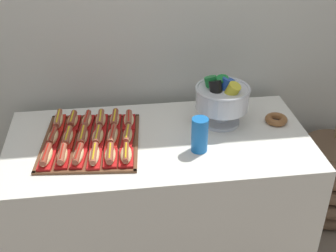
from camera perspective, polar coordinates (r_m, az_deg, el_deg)
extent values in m
plane|color=#7A6B5B|center=(2.80, -1.00, -14.88)|extent=(10.00, 10.00, 0.00)
cube|color=beige|center=(2.55, -2.67, 14.92)|extent=(6.00, 0.10, 2.60)
cube|color=white|center=(2.52, -1.08, -8.56)|extent=(1.56, 0.77, 0.72)
cylinder|color=black|center=(3.01, -14.75, -11.61)|extent=(0.05, 0.05, 0.04)
cylinder|color=black|center=(3.10, 10.99, -9.52)|extent=(0.05, 0.05, 0.04)
cylinder|color=brown|center=(3.06, 19.74, -6.16)|extent=(0.37, 0.37, 0.50)
torus|color=brown|center=(3.18, 19.10, -9.02)|extent=(0.50, 0.50, 0.09)
torus|color=brown|center=(3.12, 19.42, -7.62)|extent=(0.53, 0.53, 0.09)
torus|color=brown|center=(3.06, 19.74, -6.16)|extent=(0.50, 0.50, 0.09)
torus|color=brown|center=(3.01, 20.07, -4.65)|extent=(0.47, 0.47, 0.09)
torus|color=brown|center=(2.95, 20.41, -3.08)|extent=(0.44, 0.44, 0.09)
cube|color=brown|center=(2.31, -9.78, -2.05)|extent=(0.53, 0.57, 0.01)
cube|color=brown|center=(2.10, -10.57, -5.70)|extent=(0.48, 0.06, 0.01)
cube|color=brown|center=(2.52, -9.15, 1.25)|extent=(0.48, 0.06, 0.01)
cube|color=brown|center=(2.35, -15.41, -1.98)|extent=(0.07, 0.52, 0.01)
cube|color=brown|center=(2.28, -4.02, -1.82)|extent=(0.07, 0.52, 0.01)
cube|color=red|center=(2.20, -15.14, -4.18)|extent=(0.08, 0.18, 0.02)
ellipsoid|color=#E0BC7F|center=(2.19, -15.21, -3.73)|extent=(0.07, 0.17, 0.04)
cylinder|color=brown|center=(2.18, -15.25, -3.48)|extent=(0.05, 0.16, 0.03)
cylinder|color=red|center=(2.18, -15.30, -3.18)|extent=(0.02, 0.14, 0.01)
cube|color=#B21414|center=(2.19, -13.22, -4.17)|extent=(0.07, 0.16, 0.02)
ellipsoid|color=#E0BC7F|center=(2.17, -13.29, -3.71)|extent=(0.05, 0.15, 0.04)
cylinder|color=#A8563D|center=(2.17, -13.32, -3.46)|extent=(0.04, 0.15, 0.03)
cylinder|color=red|center=(2.16, -13.37, -3.14)|extent=(0.01, 0.12, 0.01)
cube|color=red|center=(2.17, -11.28, -4.16)|extent=(0.08, 0.17, 0.02)
ellipsoid|color=beige|center=(2.16, -11.33, -3.71)|extent=(0.07, 0.15, 0.04)
cylinder|color=brown|center=(2.15, -11.36, -3.46)|extent=(0.05, 0.15, 0.03)
cylinder|color=red|center=(2.15, -11.40, -3.16)|extent=(0.03, 0.13, 0.01)
cube|color=red|center=(2.16, -9.31, -4.15)|extent=(0.07, 0.18, 0.02)
ellipsoid|color=beige|center=(2.15, -9.35, -3.71)|extent=(0.06, 0.17, 0.04)
cylinder|color=#A8563D|center=(2.14, -9.38, -3.48)|extent=(0.04, 0.16, 0.03)
cylinder|color=yellow|center=(2.14, -9.41, -3.19)|extent=(0.02, 0.14, 0.01)
cube|color=red|center=(2.15, -7.33, -4.13)|extent=(0.08, 0.16, 0.02)
ellipsoid|color=#E0BC7F|center=(2.14, -7.36, -3.70)|extent=(0.06, 0.15, 0.04)
cylinder|color=#9E4C38|center=(2.14, -7.38, -3.46)|extent=(0.04, 0.15, 0.03)
cylinder|color=yellow|center=(2.13, -7.41, -3.13)|extent=(0.02, 0.12, 0.01)
cube|color=red|center=(2.15, -5.33, -4.10)|extent=(0.08, 0.16, 0.02)
ellipsoid|color=#E0BC7F|center=(2.13, -5.36, -3.63)|extent=(0.06, 0.15, 0.04)
cylinder|color=brown|center=(2.13, -5.37, -3.37)|extent=(0.04, 0.15, 0.03)
cylinder|color=yellow|center=(2.12, -5.39, -3.10)|extent=(0.02, 0.13, 0.01)
cube|color=#B21414|center=(2.34, -14.37, -1.84)|extent=(0.08, 0.16, 0.02)
ellipsoid|color=#E0BC7F|center=(2.32, -14.44, -1.39)|extent=(0.07, 0.15, 0.04)
cylinder|color=brown|center=(2.32, -14.48, -1.14)|extent=(0.04, 0.14, 0.03)
cylinder|color=red|center=(2.31, -14.52, -0.88)|extent=(0.02, 0.12, 0.01)
cube|color=red|center=(2.32, -12.56, -1.82)|extent=(0.08, 0.17, 0.02)
ellipsoid|color=beige|center=(2.31, -12.62, -1.41)|extent=(0.06, 0.16, 0.04)
cylinder|color=#A8563D|center=(2.30, -12.65, -1.19)|extent=(0.04, 0.15, 0.03)
cylinder|color=yellow|center=(2.30, -12.68, -0.90)|extent=(0.02, 0.13, 0.01)
cube|color=#B21414|center=(2.31, -10.73, -1.80)|extent=(0.08, 0.18, 0.02)
ellipsoid|color=beige|center=(2.30, -10.78, -1.34)|extent=(0.06, 0.17, 0.04)
cylinder|color=brown|center=(2.29, -10.81, -1.09)|extent=(0.05, 0.16, 0.03)
cylinder|color=yellow|center=(2.28, -10.85, -0.78)|extent=(0.02, 0.13, 0.01)
cube|color=red|center=(2.30, -8.88, -1.77)|extent=(0.09, 0.17, 0.02)
ellipsoid|color=#E0BC7F|center=(2.29, -8.93, -1.32)|extent=(0.07, 0.16, 0.04)
cylinder|color=#A8563D|center=(2.28, -8.95, -1.06)|extent=(0.05, 0.15, 0.03)
cylinder|color=yellow|center=(2.27, -8.98, -0.76)|extent=(0.02, 0.13, 0.01)
cube|color=red|center=(2.29, -7.02, -1.74)|extent=(0.09, 0.19, 0.02)
ellipsoid|color=beige|center=(2.28, -7.05, -1.27)|extent=(0.07, 0.17, 0.04)
cylinder|color=#A8563D|center=(2.27, -7.07, -1.00)|extent=(0.05, 0.16, 0.03)
cylinder|color=red|center=(2.26, -7.10, -0.73)|extent=(0.03, 0.13, 0.01)
cube|color=red|center=(2.28, -5.14, -1.71)|extent=(0.08, 0.17, 0.02)
ellipsoid|color=tan|center=(2.27, -5.17, -1.22)|extent=(0.07, 0.15, 0.04)
cylinder|color=#A8563D|center=(2.26, -5.19, -0.94)|extent=(0.05, 0.15, 0.03)
cylinder|color=yellow|center=(2.26, -5.20, -0.66)|extent=(0.03, 0.12, 0.01)
cube|color=red|center=(2.47, -13.69, 0.24)|extent=(0.06, 0.18, 0.02)
ellipsoid|color=beige|center=(2.46, -13.76, 0.71)|extent=(0.05, 0.17, 0.04)
cylinder|color=#A8563D|center=(2.45, -13.79, 0.97)|extent=(0.04, 0.16, 0.03)
cylinder|color=yellow|center=(2.45, -13.83, 1.24)|extent=(0.01, 0.14, 0.01)
cube|color=#B21414|center=(2.46, -11.98, 0.27)|extent=(0.08, 0.16, 0.02)
ellipsoid|color=tan|center=(2.45, -12.03, 0.68)|extent=(0.07, 0.15, 0.04)
cylinder|color=brown|center=(2.44, -12.06, 0.91)|extent=(0.05, 0.14, 0.03)
cylinder|color=yellow|center=(2.43, -12.10, 1.22)|extent=(0.02, 0.11, 0.01)
cube|color=#B21414|center=(2.45, -10.25, 0.30)|extent=(0.08, 0.17, 0.02)
ellipsoid|color=#E0BC7F|center=(2.44, -10.29, 0.71)|extent=(0.07, 0.15, 0.04)
cylinder|color=#9E4C38|center=(2.43, -10.32, 0.94)|extent=(0.05, 0.15, 0.03)
cylinder|color=red|center=(2.42, -10.35, 1.20)|extent=(0.03, 0.13, 0.01)
cube|color=#B21414|center=(2.44, -8.50, 0.34)|extent=(0.08, 0.17, 0.02)
ellipsoid|color=#E0BC7F|center=(2.42, -8.55, 0.79)|extent=(0.06, 0.16, 0.04)
cylinder|color=#A8563D|center=(2.42, -8.57, 1.04)|extent=(0.04, 0.15, 0.03)
cylinder|color=yellow|center=(2.41, -8.59, 1.34)|extent=(0.02, 0.12, 0.01)
cube|color=#B21414|center=(2.43, -6.75, 0.37)|extent=(0.08, 0.17, 0.02)
ellipsoid|color=beige|center=(2.42, -6.78, 0.83)|extent=(0.06, 0.15, 0.04)
cylinder|color=brown|center=(2.41, -6.80, 1.08)|extent=(0.05, 0.15, 0.03)
cylinder|color=yellow|center=(2.40, -6.82, 1.37)|extent=(0.02, 0.13, 0.01)
cube|color=#B21414|center=(2.42, -4.98, 0.40)|extent=(0.08, 0.16, 0.02)
ellipsoid|color=beige|center=(2.41, -5.00, 0.80)|extent=(0.06, 0.15, 0.04)
cylinder|color=#A8563D|center=(2.41, -5.01, 1.02)|extent=(0.04, 0.14, 0.03)
cylinder|color=red|center=(2.40, -5.03, 1.32)|extent=(0.02, 0.11, 0.01)
cylinder|color=silver|center=(2.46, 6.70, 0.59)|extent=(0.20, 0.20, 0.02)
cone|color=silver|center=(2.44, 6.77, 1.57)|extent=(0.07, 0.07, 0.08)
cylinder|color=silver|center=(2.39, 6.91, 3.56)|extent=(0.28, 0.28, 0.11)
torus|color=silver|center=(2.36, 7.00, 4.76)|extent=(0.29, 0.29, 0.02)
cylinder|color=#1E47B2|center=(2.37, 7.29, 4.60)|extent=(0.12, 0.10, 0.14)
cylinder|color=#197A33|center=(2.40, 6.90, 4.92)|extent=(0.10, 0.11, 0.14)
cylinder|color=#197A33|center=(2.38, 5.66, 4.86)|extent=(0.09, 0.09, 0.15)
cylinder|color=black|center=(2.34, 6.16, 4.27)|extent=(0.11, 0.13, 0.15)
cylinder|color=yellow|center=(2.33, 7.92, 4.07)|extent=(0.10, 0.10, 0.15)
cylinder|color=blue|center=(2.20, 4.01, -1.96)|extent=(0.08, 0.08, 0.10)
cylinder|color=blue|center=(2.19, 4.02, -1.55)|extent=(0.08, 0.08, 0.10)
cylinder|color=blue|center=(2.18, 4.04, -1.13)|extent=(0.08, 0.08, 0.10)
cylinder|color=blue|center=(2.17, 4.06, -0.71)|extent=(0.08, 0.08, 0.10)
cylinder|color=blue|center=(2.16, 4.08, -0.29)|extent=(0.08, 0.08, 0.10)
torus|color=brown|center=(2.51, 13.59, 0.82)|extent=(0.12, 0.12, 0.04)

